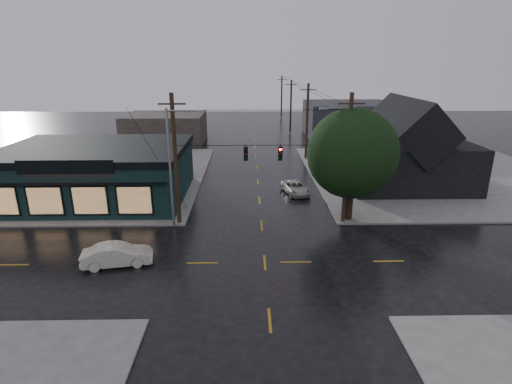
{
  "coord_description": "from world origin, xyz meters",
  "views": [
    {
      "loc": [
        -1.02,
        -22.87,
        12.34
      ],
      "look_at": [
        -0.47,
        4.67,
        3.23
      ],
      "focal_mm": 28.0,
      "sensor_mm": 36.0,
      "label": 1
    }
  ],
  "objects_px": {
    "suv_silver": "(295,188)",
    "corner_tree": "(352,154)",
    "utility_pole_nw": "(180,224)",
    "utility_pole_ne": "(343,223)",
    "sedan_cream": "(117,255)"
  },
  "relations": [
    {
      "from": "utility_pole_nw",
      "to": "sedan_cream",
      "type": "bearing_deg",
      "value": -112.91
    },
    {
      "from": "sedan_cream",
      "to": "corner_tree",
      "type": "bearing_deg",
      "value": -77.5
    },
    {
      "from": "corner_tree",
      "to": "utility_pole_nw",
      "type": "bearing_deg",
      "value": -177.69
    },
    {
      "from": "corner_tree",
      "to": "suv_silver",
      "type": "relative_size",
      "value": 2.13
    },
    {
      "from": "suv_silver",
      "to": "corner_tree",
      "type": "bearing_deg",
      "value": -77.31
    },
    {
      "from": "utility_pole_ne",
      "to": "sedan_cream",
      "type": "height_order",
      "value": "utility_pole_ne"
    },
    {
      "from": "utility_pole_nw",
      "to": "suv_silver",
      "type": "bearing_deg",
      "value": 36.41
    },
    {
      "from": "utility_pole_nw",
      "to": "suv_silver",
      "type": "xyz_separation_m",
      "value": [
        10.05,
        7.41,
        0.58
      ]
    },
    {
      "from": "corner_tree",
      "to": "utility_pole_nw",
      "type": "relative_size",
      "value": 0.88
    },
    {
      "from": "utility_pole_ne",
      "to": "utility_pole_nw",
      "type": "bearing_deg",
      "value": 180.0
    },
    {
      "from": "utility_pole_nw",
      "to": "utility_pole_ne",
      "type": "height_order",
      "value": "same"
    },
    {
      "from": "utility_pole_ne",
      "to": "suv_silver",
      "type": "height_order",
      "value": "utility_pole_ne"
    },
    {
      "from": "corner_tree",
      "to": "suv_silver",
      "type": "height_order",
      "value": "corner_tree"
    },
    {
      "from": "utility_pole_nw",
      "to": "suv_silver",
      "type": "distance_m",
      "value": 12.5
    },
    {
      "from": "corner_tree",
      "to": "utility_pole_nw",
      "type": "height_order",
      "value": "corner_tree"
    }
  ]
}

